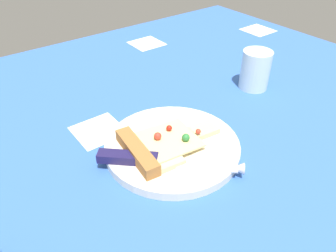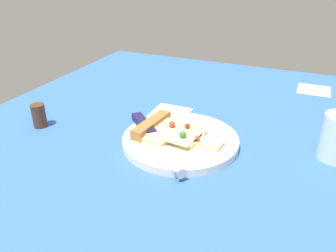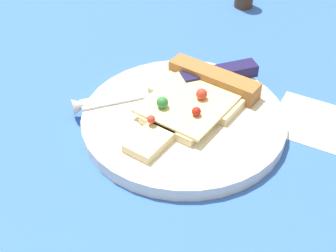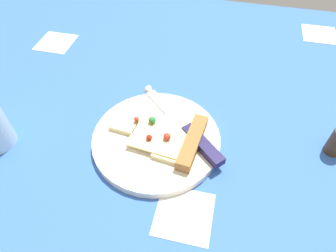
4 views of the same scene
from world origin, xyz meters
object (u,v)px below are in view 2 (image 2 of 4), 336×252
(plate, at_px, (180,141))
(pepper_shaker, at_px, (39,116))
(pizza_slice, at_px, (169,131))
(knife, at_px, (151,135))

(plate, relative_size, pepper_shaker, 4.44)
(plate, xyz_separation_m, pepper_shaker, (-0.05, 0.32, 0.02))
(plate, relative_size, pizza_slice, 1.32)
(pepper_shaker, bearing_deg, knife, -84.07)
(plate, bearing_deg, pepper_shaker, 98.95)
(plate, relative_size, knife, 1.27)
(plate, xyz_separation_m, knife, (-0.02, 0.05, 0.01))
(pizza_slice, distance_m, knife, 0.04)
(pizza_slice, relative_size, pepper_shaker, 3.36)
(knife, relative_size, pepper_shaker, 3.50)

